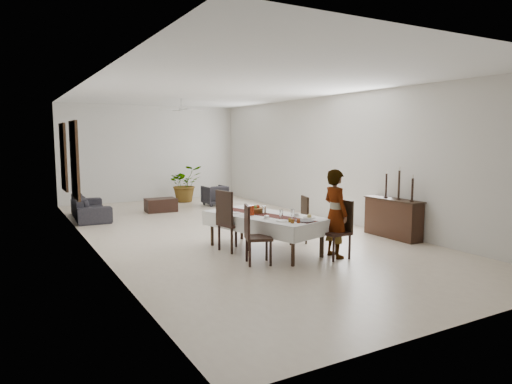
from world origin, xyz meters
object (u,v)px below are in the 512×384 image
woman (335,213)px  sideboard_body (393,219)px  dining_table_top (264,216)px  sofa (90,207)px  red_pitcher (250,210)px

woman → sideboard_body: bearing=-70.3°
dining_table_top → sofa: bearing=97.3°
dining_table_top → red_pitcher: size_ratio=12.00×
dining_table_top → red_pitcher: (-0.26, 0.07, 0.12)m
dining_table_top → woman: (0.89, -0.98, 0.12)m
dining_table_top → sideboard_body: sideboard_body is taller
red_pitcher → sideboard_body: 3.31m
sideboard_body → sofa: bearing=133.2°
dining_table_top → sofa: size_ratio=1.06×
red_pitcher → sideboard_body: red_pitcher is taller
dining_table_top → red_pitcher: 0.30m
sideboard_body → red_pitcher: bearing=173.1°
red_pitcher → dining_table_top: bearing=-15.2°
woman → sofa: (-3.14, 6.24, -0.49)m
woman → sofa: size_ratio=0.76×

